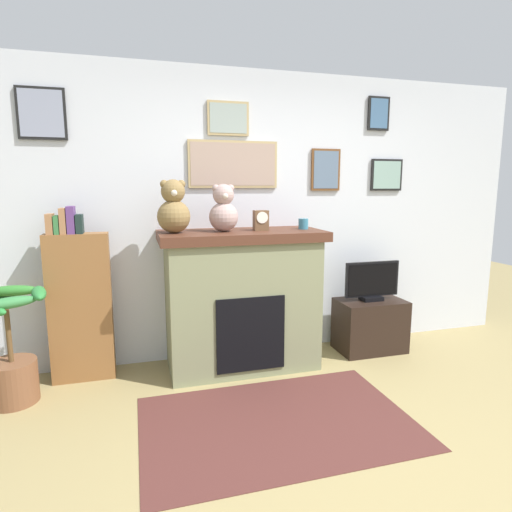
{
  "coord_description": "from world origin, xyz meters",
  "views": [
    {
      "loc": [
        -1.24,
        -1.85,
        1.58
      ],
      "look_at": [
        -0.24,
        1.64,
        0.98
      ],
      "focal_mm": 29.85,
      "sensor_mm": 36.0,
      "label": 1
    }
  ],
  "objects_px": {
    "teddy_bear_cream": "(174,209)",
    "television": "(372,282)",
    "potted_plant": "(12,358)",
    "mantel_clock": "(261,220)",
    "fireplace": "(242,299)",
    "candle_jar": "(303,224)",
    "bookshelf": "(80,303)",
    "tv_stand": "(370,325)",
    "teddy_bear_tan": "(224,210)"
  },
  "relations": [
    {
      "from": "bookshelf",
      "to": "television",
      "type": "relative_size",
      "value": 2.59
    },
    {
      "from": "candle_jar",
      "to": "mantel_clock",
      "type": "bearing_deg",
      "value": -179.79
    },
    {
      "from": "potted_plant",
      "to": "television",
      "type": "height_order",
      "value": "television"
    },
    {
      "from": "fireplace",
      "to": "bookshelf",
      "type": "xyz_separation_m",
      "value": [
        -1.32,
        0.1,
        0.04
      ]
    },
    {
      "from": "teddy_bear_cream",
      "to": "bookshelf",
      "type": "bearing_deg",
      "value": 171.01
    },
    {
      "from": "bookshelf",
      "to": "candle_jar",
      "type": "height_order",
      "value": "bookshelf"
    },
    {
      "from": "candle_jar",
      "to": "teddy_bear_tan",
      "type": "xyz_separation_m",
      "value": [
        -0.71,
        -0.0,
        0.13
      ]
    },
    {
      "from": "potted_plant",
      "to": "mantel_clock",
      "type": "xyz_separation_m",
      "value": [
        1.94,
        0.15,
        0.95
      ]
    },
    {
      "from": "fireplace",
      "to": "tv_stand",
      "type": "relative_size",
      "value": 2.2
    },
    {
      "from": "fireplace",
      "to": "teddy_bear_tan",
      "type": "xyz_separation_m",
      "value": [
        -0.16,
        -0.02,
        0.77
      ]
    },
    {
      "from": "potted_plant",
      "to": "television",
      "type": "distance_m",
      "value": 3.08
    },
    {
      "from": "candle_jar",
      "to": "mantel_clock",
      "type": "distance_m",
      "value": 0.39
    },
    {
      "from": "mantel_clock",
      "to": "teddy_bear_tan",
      "type": "distance_m",
      "value": 0.33
    },
    {
      "from": "fireplace",
      "to": "teddy_bear_tan",
      "type": "distance_m",
      "value": 0.79
    },
    {
      "from": "fireplace",
      "to": "candle_jar",
      "type": "distance_m",
      "value": 0.85
    },
    {
      "from": "potted_plant",
      "to": "fireplace",
      "type": "bearing_deg",
      "value": 5.43
    },
    {
      "from": "potted_plant",
      "to": "teddy_bear_cream",
      "type": "relative_size",
      "value": 1.98
    },
    {
      "from": "candle_jar",
      "to": "mantel_clock",
      "type": "height_order",
      "value": "mantel_clock"
    },
    {
      "from": "television",
      "to": "bookshelf",
      "type": "bearing_deg",
      "value": 177.77
    },
    {
      "from": "fireplace",
      "to": "television",
      "type": "xyz_separation_m",
      "value": [
        1.28,
        0.0,
        0.07
      ]
    },
    {
      "from": "mantel_clock",
      "to": "candle_jar",
      "type": "bearing_deg",
      "value": 0.21
    },
    {
      "from": "bookshelf",
      "to": "teddy_bear_tan",
      "type": "xyz_separation_m",
      "value": [
        1.17,
        -0.12,
        0.74
      ]
    },
    {
      "from": "tv_stand",
      "to": "teddy_bear_tan",
      "type": "height_order",
      "value": "teddy_bear_tan"
    },
    {
      "from": "candle_jar",
      "to": "teddy_bear_cream",
      "type": "distance_m",
      "value": 1.13
    },
    {
      "from": "tv_stand",
      "to": "television",
      "type": "distance_m",
      "value": 0.43
    },
    {
      "from": "television",
      "to": "potted_plant",
      "type": "bearing_deg",
      "value": -176.82
    },
    {
      "from": "potted_plant",
      "to": "candle_jar",
      "type": "bearing_deg",
      "value": 3.7
    },
    {
      "from": "fireplace",
      "to": "bookshelf",
      "type": "height_order",
      "value": "bookshelf"
    },
    {
      "from": "fireplace",
      "to": "teddy_bear_cream",
      "type": "bearing_deg",
      "value": -178.14
    },
    {
      "from": "television",
      "to": "teddy_bear_tan",
      "type": "bearing_deg",
      "value": -179.24
    },
    {
      "from": "potted_plant",
      "to": "tv_stand",
      "type": "height_order",
      "value": "potted_plant"
    },
    {
      "from": "potted_plant",
      "to": "mantel_clock",
      "type": "relative_size",
      "value": 4.96
    },
    {
      "from": "bookshelf",
      "to": "potted_plant",
      "type": "height_order",
      "value": "bookshelf"
    },
    {
      "from": "tv_stand",
      "to": "television",
      "type": "relative_size",
      "value": 1.15
    },
    {
      "from": "television",
      "to": "teddy_bear_tan",
      "type": "relative_size",
      "value": 1.4
    },
    {
      "from": "fireplace",
      "to": "potted_plant",
      "type": "relative_size",
      "value": 1.64
    },
    {
      "from": "mantel_clock",
      "to": "teddy_bear_cream",
      "type": "relative_size",
      "value": 0.4
    },
    {
      "from": "fireplace",
      "to": "bookshelf",
      "type": "relative_size",
      "value": 0.98
    },
    {
      "from": "bookshelf",
      "to": "teddy_bear_cream",
      "type": "bearing_deg",
      "value": -8.99
    },
    {
      "from": "bookshelf",
      "to": "potted_plant",
      "type": "xyz_separation_m",
      "value": [
        -0.45,
        -0.27,
        -0.31
      ]
    },
    {
      "from": "bookshelf",
      "to": "potted_plant",
      "type": "bearing_deg",
      "value": -149.07
    },
    {
      "from": "potted_plant",
      "to": "mantel_clock",
      "type": "distance_m",
      "value": 2.17
    },
    {
      "from": "television",
      "to": "mantel_clock",
      "type": "distance_m",
      "value": 1.27
    },
    {
      "from": "tv_stand",
      "to": "potted_plant",
      "type": "bearing_deg",
      "value": -176.8
    },
    {
      "from": "potted_plant",
      "to": "television",
      "type": "relative_size",
      "value": 1.54
    },
    {
      "from": "teddy_bear_cream",
      "to": "teddy_bear_tan",
      "type": "height_order",
      "value": "teddy_bear_cream"
    },
    {
      "from": "potted_plant",
      "to": "candle_jar",
      "type": "height_order",
      "value": "candle_jar"
    },
    {
      "from": "television",
      "to": "mantel_clock",
      "type": "xyz_separation_m",
      "value": [
        -1.11,
        -0.02,
        0.61
      ]
    },
    {
      "from": "teddy_bear_cream",
      "to": "television",
      "type": "bearing_deg",
      "value": 0.59
    },
    {
      "from": "tv_stand",
      "to": "television",
      "type": "xyz_separation_m",
      "value": [
        0.0,
        -0.0,
        0.43
      ]
    }
  ]
}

